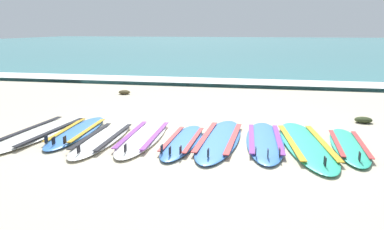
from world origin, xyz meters
name	(u,v)px	position (x,y,z in m)	size (l,w,h in m)	color
ground_plane	(212,136)	(0.00, 0.00, 0.00)	(80.00, 80.00, 0.00)	#C1B599
sea	(261,44)	(0.00, 35.15, 0.05)	(80.00, 60.00, 0.10)	teal
wave_foam_strip	(239,83)	(0.00, 5.81, 0.06)	(80.00, 1.32, 0.11)	white
surfboard_0	(40,132)	(-2.83, -0.49, 0.04)	(0.79, 2.62, 0.18)	silver
surfboard_1	(77,132)	(-2.24, -0.34, 0.04)	(0.70, 2.14, 0.18)	#3875CC
surfboard_2	(103,138)	(-1.66, -0.61, 0.04)	(0.62, 2.16, 0.18)	white
surfboard_3	(143,136)	(-1.05, -0.39, 0.04)	(0.66, 2.28, 0.18)	white
surfboard_4	(183,141)	(-0.38, -0.51, 0.04)	(0.50, 1.93, 0.18)	#3875CC
surfboard_5	(219,139)	(0.16, -0.29, 0.04)	(0.68, 2.46, 0.18)	#3875CC
surfboard_6	(265,140)	(0.86, -0.23, 0.04)	(0.69, 2.29, 0.18)	#3875CC
surfboard_7	(306,144)	(1.47, -0.28, 0.04)	(0.98, 2.64, 0.18)	#2DB793
surfboard_8	(349,145)	(2.08, -0.24, 0.04)	(0.54, 1.95, 0.18)	#2DB793
seaweed_clump_near_shoreline	(124,92)	(-2.89, 3.47, 0.06)	(0.32, 0.25, 0.11)	#4C4228
seaweed_clump_mid_sand	(363,120)	(2.65, 1.41, 0.06)	(0.32, 0.25, 0.11)	#2D381E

